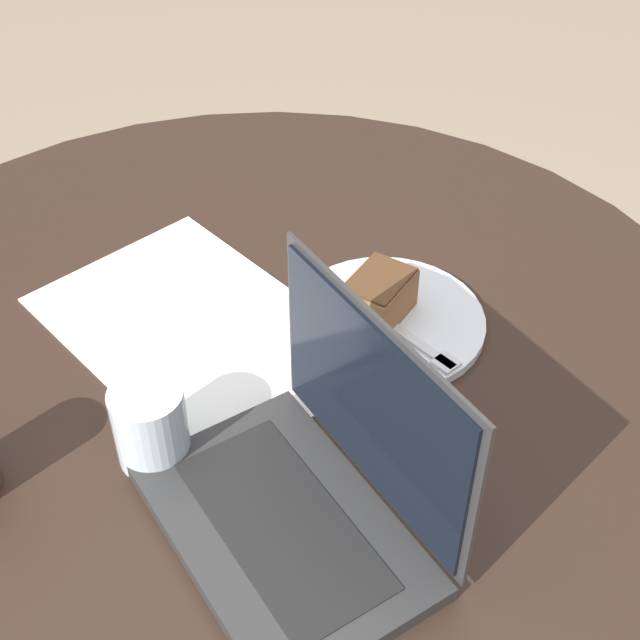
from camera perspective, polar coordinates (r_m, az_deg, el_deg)
name	(u,v)px	position (r m, az deg, el deg)	size (l,w,h in m)	color
dining_table	(256,435)	(1.17, -4.14, -7.33)	(1.24, 1.24, 0.77)	black
paper_document	(198,330)	(1.13, -7.84, -0.64)	(0.48, 0.41, 0.00)	white
plate	(386,321)	(1.13, 4.27, -0.06)	(0.25, 0.25, 0.01)	silver
cake_slice	(379,296)	(1.11, 3.77, 1.53)	(0.11, 0.11, 0.06)	brown
fork	(413,340)	(1.09, 5.99, -1.30)	(0.17, 0.08, 0.00)	silver
water_glass	(150,425)	(0.96, -10.80, -6.62)	(0.08, 0.08, 0.10)	silver
laptop	(309,492)	(0.89, -0.71, -10.96)	(0.34, 0.26, 0.24)	#2D2D2D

